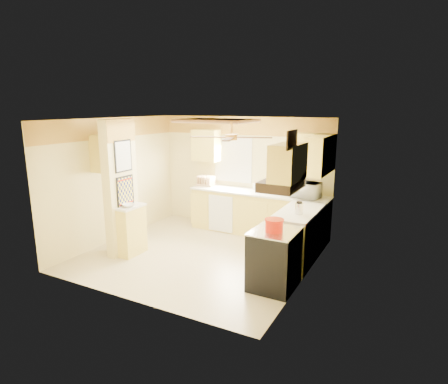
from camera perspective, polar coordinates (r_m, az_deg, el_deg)
The scene contains 34 objects.
floor at distance 7.13m, azimuth -3.71°, elevation -9.51°, with size 4.00×4.00×0.00m, color #C7B589.
ceiling at distance 6.59m, azimuth -4.03°, elevation 11.01°, with size 4.00×4.00×0.00m, color white.
wall_back at distance 8.39m, azimuth 2.95°, elevation 2.86°, with size 4.00×4.00×0.00m, color beige.
wall_front at distance 5.28m, azimuth -14.74°, elevation -3.68°, with size 4.00×4.00×0.00m, color beige.
wall_left at distance 7.96m, azimuth -16.22°, elevation 1.80°, with size 3.80×3.80×0.00m, color beige.
wall_right at distance 5.97m, azimuth 12.72°, elevation -1.64°, with size 3.80×3.80×0.00m, color beige.
wallpaper_border at distance 8.25m, azimuth 2.98°, elevation 10.03°, with size 4.00×0.02×0.40m, color #FEC54B.
partition_column at distance 7.13m, azimuth -15.50°, elevation 0.58°, with size 0.20×0.70×2.50m, color beige.
partition_ledge at distance 7.20m, azimuth -13.82°, elevation -5.82°, with size 0.25×0.55×0.90m, color #F9DB65.
ledge_top at distance 7.06m, azimuth -14.03°, elevation -2.21°, with size 0.28×0.58×0.04m, color silver.
lower_cabinets_back at distance 8.11m, azimuth 5.20°, elevation -3.34°, with size 3.00×0.60×0.90m, color #F9DB65.
lower_cabinets_right at distance 6.84m, azimuth 11.29°, elevation -6.71°, with size 0.60×1.40×0.90m, color #F9DB65.
countertop_back at distance 7.98m, azimuth 5.24°, elevation -0.12°, with size 3.04×0.64×0.04m, color silver.
countertop_right at distance 6.70m, azimuth 11.39°, elevation -2.91°, with size 0.64×1.44×0.04m, color silver.
dishwasher_panel at distance 8.15m, azimuth -0.53°, elevation -3.34°, with size 0.58×0.02×0.80m, color white.
window at distance 8.44m, azimuth 1.40°, elevation 5.00°, with size 0.92×0.02×1.02m.
upper_cab_back_left at distance 8.54m, azimuth -2.71°, elevation 7.11°, with size 0.60×0.35×0.70m, color #F9DB65.
upper_cab_back_right at distance 7.62m, azimuth 13.13°, elevation 6.07°, with size 0.90×0.35×0.70m, color #F9DB65.
upper_cab_right at distance 7.10m, azimuth 14.29°, elevation 5.51°, with size 0.35×1.00×0.70m, color #F9DB65.
upper_cab_left_wall at distance 7.57m, azimuth -16.86°, elevation 5.81°, with size 0.35×0.75×0.70m, color #F9DB65.
upper_cab_over_stove at distance 5.36m, azimuth 9.73°, elevation 4.49°, with size 0.35×0.76×0.52m, color #F9DB65.
stove at distance 5.82m, azimuth 7.69°, elevation -10.04°, with size 0.68×0.77×0.92m.
range_hood at distance 5.45m, azimuth 8.75°, elevation 1.13°, with size 0.50×0.76×0.14m, color black.
poster_menu at distance 6.96m, azimuth -15.12°, elevation 5.32°, with size 0.02×0.42×0.57m.
poster_nashville at distance 7.07m, azimuth -14.81°, elevation 0.10°, with size 0.02×0.42×0.57m.
ceiling_light_panel at distance 6.97m, azimuth -1.11°, elevation 10.78°, with size 1.35×0.95×0.06m.
ceiling_fan at distance 5.50m, azimuth 1.09°, elevation 8.41°, with size 1.15×1.15×0.26m.
vent_grate at distance 4.95m, azimuth 10.32°, elevation 7.85°, with size 0.02×0.40×0.25m, color black.
microwave at distance 7.60m, azimuth 12.32°, elevation 0.31°, with size 0.56×0.38×0.31m, color white.
bowl at distance 6.99m, azimuth -14.34°, elevation -1.98°, with size 0.22×0.22×0.05m, color white.
dutch_oven at distance 5.58m, azimuth 7.65°, elevation -5.03°, with size 0.29×0.29×0.19m.
kettle at distance 6.44m, azimuth 11.37°, elevation -2.43°, with size 0.14×0.14×0.22m.
dish_rack at distance 8.58m, azimuth -2.80°, elevation 1.52°, with size 0.40×0.31×0.22m.
utensil_crock at distance 8.13m, azimuth 4.81°, elevation 0.80°, with size 0.11×0.11×0.22m.
Camera 1 is at (3.47, -5.60, 2.73)m, focal length 30.00 mm.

